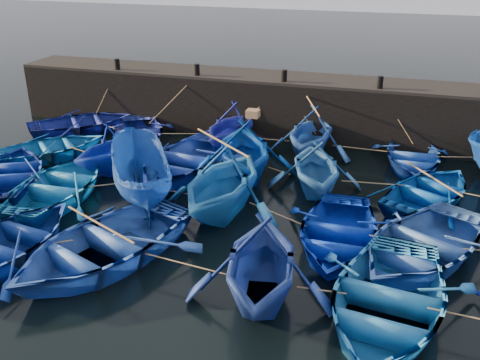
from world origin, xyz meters
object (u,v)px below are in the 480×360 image
(boat_0, at_px, (82,123))
(boat_8, at_px, (183,160))
(boat_13, at_px, (10,173))
(wooden_crate, at_px, (253,113))

(boat_0, bearing_deg, boat_8, -158.14)
(boat_0, xyz_separation_m, boat_8, (6.33, -3.10, 0.08))
(boat_8, relative_size, boat_13, 1.12)
(boat_8, relative_size, wooden_crate, 12.27)
(boat_8, distance_m, boat_13, 6.20)
(boat_8, height_order, boat_13, boat_8)
(boat_8, xyz_separation_m, wooden_crate, (2.63, 0.31, 1.96))
(wooden_crate, bearing_deg, boat_13, -158.60)
(boat_0, bearing_deg, boat_13, 145.87)
(boat_0, xyz_separation_m, wooden_crate, (8.96, -2.79, 2.04))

